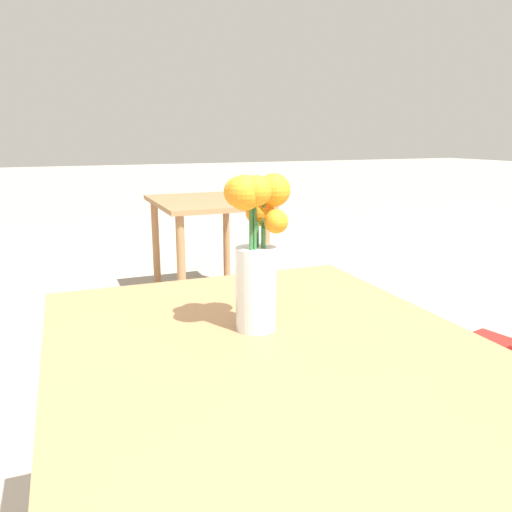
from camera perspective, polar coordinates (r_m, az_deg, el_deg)
name	(u,v)px	position (r m, az deg, el deg)	size (l,w,h in m)	color
table_front	(272,397)	(0.96, 1.83, -15.85)	(0.82, 1.00, 0.73)	#9E7047
flower_vase	(256,250)	(0.95, -0.01, 0.74)	(0.14, 0.12, 0.31)	silver
table_back	(206,217)	(3.33, -5.73, 4.48)	(0.68, 0.89, 0.70)	#9E7047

